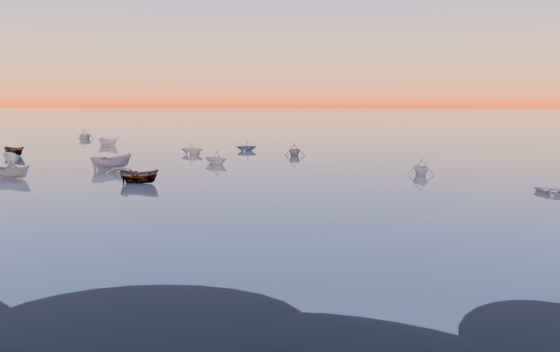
# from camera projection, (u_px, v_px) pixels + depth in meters

# --- Properties ---
(ground) EXTENTS (600.00, 600.00, 0.00)m
(ground) POSITION_uv_depth(u_px,v_px,m) (306.00, 134.00, 117.43)
(ground) COLOR #70635D
(ground) RESTS_ON ground
(mud_lobes) EXTENTS (140.00, 6.00, 0.07)m
(mud_lobes) POSITION_uv_depth(u_px,v_px,m) (146.00, 330.00, 17.93)
(mud_lobes) COLOR black
(mud_lobes) RESTS_ON ground
(moored_fleet) EXTENTS (124.00, 58.00, 1.20)m
(moored_fleet) POSITION_uv_depth(u_px,v_px,m) (287.00, 157.00, 71.13)
(moored_fleet) COLOR silver
(moored_fleet) RESTS_ON ground
(boat_near_left) EXTENTS (4.11, 3.61, 0.97)m
(boat_near_left) POSITION_uv_depth(u_px,v_px,m) (123.00, 174.00, 55.16)
(boat_near_left) COLOR silver
(boat_near_left) RESTS_ON ground
(boat_near_center) EXTENTS (3.99, 4.64, 1.51)m
(boat_near_center) POSITION_uv_depth(u_px,v_px,m) (112.00, 169.00, 59.22)
(boat_near_center) COLOR slate
(boat_near_center) RESTS_ON ground
(boat_near_right) EXTENTS (3.61, 1.66, 1.26)m
(boat_near_right) POSITION_uv_depth(u_px,v_px,m) (421.00, 175.00, 54.35)
(boat_near_right) COLOR silver
(boat_near_right) RESTS_ON ground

